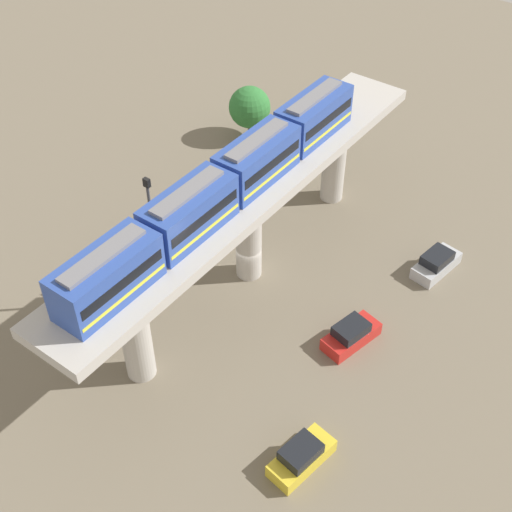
% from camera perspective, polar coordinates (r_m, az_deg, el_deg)
% --- Properties ---
extents(ground_plane, '(120.00, 120.00, 0.00)m').
position_cam_1_polar(ground_plane, '(52.27, -0.59, -1.37)').
color(ground_plane, '#706654').
extents(viaduct, '(5.20, 35.80, 8.17)m').
position_cam_1_polar(viaduct, '(48.08, -0.64, 4.07)').
color(viaduct, '#B7B2AA').
rests_on(viaduct, ground).
extents(train, '(2.64, 27.45, 3.24)m').
position_cam_1_polar(train, '(44.50, -2.60, 5.85)').
color(train, '#2D4CA5').
rests_on(train, viaduct).
extents(parked_car_yellow, '(2.42, 4.43, 1.76)m').
position_cam_1_polar(parked_car_yellow, '(41.66, 3.75, -16.14)').
color(parked_car_yellow, yellow).
rests_on(parked_car_yellow, ground).
extents(parked_car_red, '(2.69, 4.49, 1.76)m').
position_cam_1_polar(parked_car_red, '(47.48, 7.83, -6.42)').
color(parked_car_red, red).
rests_on(parked_car_red, ground).
extents(parked_car_silver, '(2.41, 4.42, 1.76)m').
position_cam_1_polar(parked_car_silver, '(53.65, 14.62, -0.59)').
color(parked_car_silver, '#B2B5BA').
rests_on(parked_car_silver, ground).
extents(tree_near_viaduct, '(3.89, 3.89, 5.05)m').
position_cam_1_polar(tree_near_viaduct, '(65.46, -0.53, 12.14)').
color(tree_near_viaduct, brown).
rests_on(tree_near_viaduct, ground).
extents(signal_post, '(0.44, 0.28, 10.77)m').
position_cam_1_polar(signal_post, '(46.73, -8.39, 1.50)').
color(signal_post, '#4C4C51').
rests_on(signal_post, ground).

